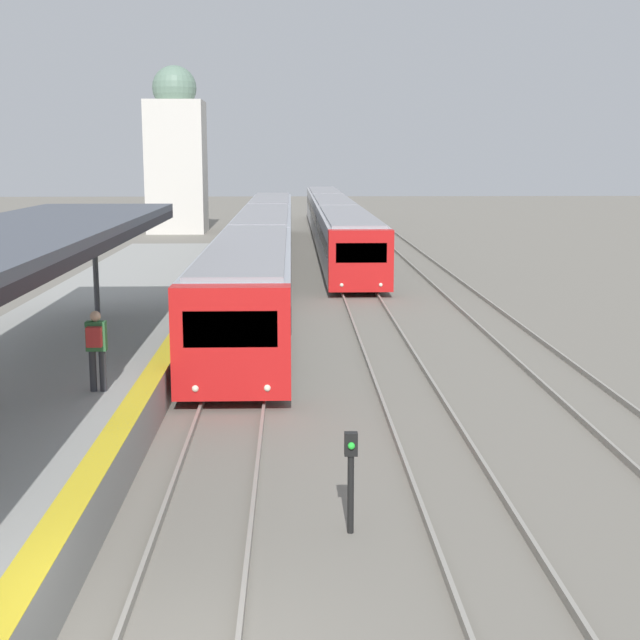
{
  "coord_description": "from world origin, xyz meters",
  "views": [
    {
      "loc": [
        1.37,
        -9.13,
        5.7
      ],
      "look_at": [
        2.09,
        13.27,
        1.56
      ],
      "focal_mm": 50.0,
      "sensor_mm": 36.0,
      "label": 1
    }
  ],
  "objects_px": {
    "train_near": "(264,239)",
    "signal_post_near": "(351,470)",
    "person_on_platform": "(96,344)",
    "train_far": "(333,218)"
  },
  "relations": [
    {
      "from": "train_near",
      "to": "train_far",
      "type": "height_order",
      "value": "train_near"
    },
    {
      "from": "train_far",
      "to": "person_on_platform",
      "type": "bearing_deg",
      "value": -99.07
    },
    {
      "from": "train_near",
      "to": "signal_post_near",
      "type": "distance_m",
      "value": 31.32
    },
    {
      "from": "person_on_platform",
      "to": "signal_post_near",
      "type": "bearing_deg",
      "value": -45.33
    },
    {
      "from": "person_on_platform",
      "to": "train_far",
      "type": "bearing_deg",
      "value": 80.93
    },
    {
      "from": "train_near",
      "to": "train_far",
      "type": "distance_m",
      "value": 16.58
    },
    {
      "from": "person_on_platform",
      "to": "train_far",
      "type": "distance_m",
      "value": 42.91
    },
    {
      "from": "train_far",
      "to": "signal_post_near",
      "type": "relative_size",
      "value": 30.58
    },
    {
      "from": "person_on_platform",
      "to": "train_near",
      "type": "height_order",
      "value": "train_near"
    },
    {
      "from": "person_on_platform",
      "to": "signal_post_near",
      "type": "height_order",
      "value": "person_on_platform"
    }
  ]
}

